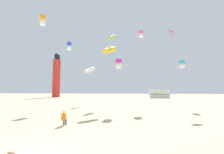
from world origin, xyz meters
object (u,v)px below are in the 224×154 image
object	(u,v)px
kite_tube_white	(90,70)
kite_box_rainbow	(141,34)
kite_tube_gold	(110,50)
kite_tube_lime	(113,37)
kite_box_blue	(69,46)
kite_flyer_standing	(64,117)
kite_box_cyan	(182,64)
kite_box_orange	(43,20)
rv_van_white	(159,94)
kite_diamond_scarlet	(171,35)
kite_box_magenta	(119,64)
lighthouse_distant	(57,76)

from	to	relation	value
kite_tube_white	kite_box_rainbow	xyz separation A→B (m)	(9.41, -1.30, 5.99)
kite_box_rainbow	kite_tube_gold	bearing A→B (deg)	-129.56
kite_tube_lime	kite_box_blue	bearing A→B (deg)	-130.29
kite_tube_lime	kite_tube_white	bearing A→B (deg)	-167.40
kite_flyer_standing	kite_box_cyan	bearing A→B (deg)	-142.73
kite_box_orange	kite_box_rainbow	world-z (taller)	kite_box_rainbow
kite_tube_white	rv_van_white	bearing A→B (deg)	55.62
kite_box_blue	kite_diamond_scarlet	size ratio (longest dim) A/B	0.85
kite_box_orange	kite_box_rainbow	distance (m)	15.88
kite_tube_lime	kite_box_rainbow	bearing A→B (deg)	-22.84
kite_tube_white	kite_box_rainbow	distance (m)	11.23
kite_tube_lime	kite_box_cyan	xyz separation A→B (m)	(11.20, -4.51, -6.26)
kite_flyer_standing	kite_tube_white	size ratio (longest dim) A/B	0.16
kite_flyer_standing	kite_box_rainbow	world-z (taller)	kite_box_rainbow
kite_tube_gold	kite_tube_lime	bearing A→B (deg)	93.22
kite_box_cyan	kite_flyer_standing	bearing A→B (deg)	-135.57
kite_diamond_scarlet	kite_tube_white	bearing A→B (deg)	160.96
kite_diamond_scarlet	rv_van_white	world-z (taller)	kite_diamond_scarlet
kite_tube_gold	rv_van_white	size ratio (longest dim) A/B	1.39
kite_tube_gold	kite_tube_white	bearing A→B (deg)	122.76
kite_flyer_standing	rv_van_white	xyz separation A→B (m)	(15.04, 41.68, 0.78)
kite_tube_white	kite_box_rainbow	bearing A→B (deg)	-7.85
kite_box_magenta	lighthouse_distant	world-z (taller)	lighthouse_distant
kite_flyer_standing	lighthouse_distant	bearing A→B (deg)	-70.17
kite_box_orange	kite_box_magenta	xyz separation A→B (m)	(9.03, 2.11, -5.10)
kite_tube_lime	kite_box_blue	size ratio (longest dim) A/B	1.37
kite_flyer_standing	kite_box_cyan	distance (m)	19.27
kite_box_cyan	kite_box_orange	distance (m)	20.35
rv_van_white	kite_tube_lime	bearing A→B (deg)	-117.72
kite_box_blue	kite_box_rainbow	xyz separation A→B (m)	(11.15, 4.71, 3.15)
kite_tube_white	kite_tube_gold	bearing A→B (deg)	-57.24
kite_box_magenta	kite_box_blue	bearing A→B (deg)	159.31
rv_van_white	kite_diamond_scarlet	bearing A→B (deg)	-96.37
kite_box_rainbow	kite_flyer_standing	bearing A→B (deg)	-115.33
kite_box_blue	kite_box_rainbow	size ratio (longest dim) A/B	0.76
kite_box_cyan	kite_box_blue	size ratio (longest dim) A/B	0.73
kite_tube_gold	kite_box_orange	bearing A→B (deg)	-153.08
kite_tube_white	kite_diamond_scarlet	distance (m)	15.05
kite_box_cyan	kite_diamond_scarlet	size ratio (longest dim) A/B	0.62
kite_tube_white	kite_diamond_scarlet	size ratio (longest dim) A/B	0.61
kite_flyer_standing	kite_box_cyan	size ratio (longest dim) A/B	0.16
kite_diamond_scarlet	lighthouse_distant	xyz separation A→B (m)	(-33.37, 31.54, -3.07)
kite_tube_white	kite_tube_lime	bearing A→B (deg)	12.60
kite_box_magenta	rv_van_white	world-z (taller)	kite_box_magenta
kite_box_magenta	kite_box_rainbow	bearing A→B (deg)	65.60
kite_flyer_standing	kite_box_blue	distance (m)	14.13
kite_box_orange	lighthouse_distant	xyz separation A→B (m)	(-16.70, 37.87, -3.23)
kite_box_magenta	kite_diamond_scarlet	bearing A→B (deg)	28.91
kite_tube_gold	kite_diamond_scarlet	world-z (taller)	kite_diamond_scarlet
kite_box_rainbow	kite_box_cyan	bearing A→B (deg)	-21.12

